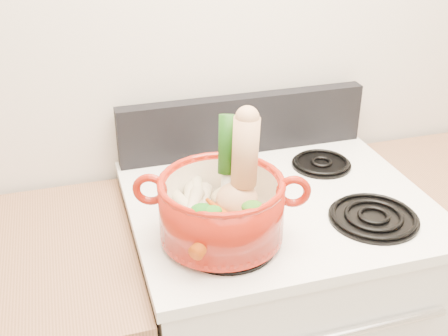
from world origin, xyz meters
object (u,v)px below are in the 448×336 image
object	(u,v)px
leek	(228,165)
squash	(237,170)
dutch_oven	(221,208)
stove_body	(271,336)

from	to	relation	value
leek	squash	bearing A→B (deg)	-39.05
squash	leek	size ratio (longest dim) A/B	1.00
squash	dutch_oven	bearing A→B (deg)	-158.64
stove_body	squash	size ratio (longest dim) A/B	3.64
dutch_oven	squash	distance (m)	0.10
dutch_oven	leek	bearing A→B (deg)	74.20
dutch_oven	squash	bearing A→B (deg)	41.73
dutch_oven	leek	world-z (taller)	leek
stove_body	dutch_oven	size ratio (longest dim) A/B	3.22
dutch_oven	leek	distance (m)	0.10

